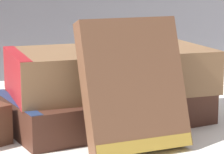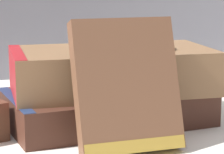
# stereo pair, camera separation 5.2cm
# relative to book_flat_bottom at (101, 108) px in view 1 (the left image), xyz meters

# --- Properties ---
(ground_plane) EXTENTS (3.00, 3.00, 0.00)m
(ground_plane) POSITION_rel_book_flat_bottom_xyz_m (0.03, -0.05, -0.02)
(ground_plane) COLOR silver
(book_flat_bottom) EXTENTS (0.23, 0.15, 0.04)m
(book_flat_bottom) POSITION_rel_book_flat_bottom_xyz_m (0.00, 0.00, 0.00)
(book_flat_bottom) COLOR #422319
(book_flat_bottom) RESTS_ON ground_plane
(book_flat_top) EXTENTS (0.23, 0.13, 0.05)m
(book_flat_top) POSITION_rel_book_flat_bottom_xyz_m (0.01, -0.00, 0.04)
(book_flat_top) COLOR brown
(book_flat_top) RESTS_ON book_flat_bottom
(book_leaning_front) EXTENTS (0.10, 0.06, 0.13)m
(book_leaning_front) POSITION_rel_book_flat_bottom_xyz_m (-0.00, -0.09, 0.04)
(book_leaning_front) COLOR brown
(book_leaning_front) RESTS_ON ground_plane
(pocket_watch) EXTENTS (0.06, 0.06, 0.01)m
(pocket_watch) POSITION_rel_book_flat_bottom_xyz_m (0.05, -0.02, 0.07)
(pocket_watch) COLOR white
(pocket_watch) RESTS_ON book_flat_top
(reading_glasses) EXTENTS (0.10, 0.07, 0.00)m
(reading_glasses) POSITION_rel_book_flat_bottom_xyz_m (-0.02, 0.15, -0.02)
(reading_glasses) COLOR #4C3828
(reading_glasses) RESTS_ON ground_plane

